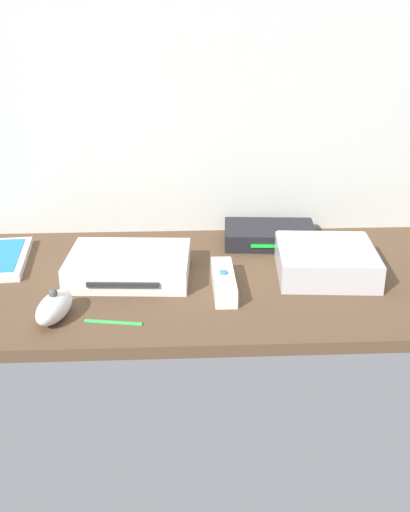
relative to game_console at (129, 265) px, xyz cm
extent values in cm
cube|color=brown|center=(13.41, -0.72, -3.20)|extent=(100.00, 48.00, 2.00)
cube|color=silver|center=(13.41, 23.88, 29.80)|extent=(110.00, 1.20, 64.00)
cube|color=white|center=(0.00, 0.03, 0.00)|extent=(22.04, 17.39, 4.40)
cube|color=#2D2D2D|center=(-0.56, -8.15, 0.00)|extent=(12.01, 1.42, 0.80)
cube|color=silver|center=(34.98, -0.96, 0.30)|extent=(18.36, 18.36, 5.00)
cube|color=silver|center=(34.98, -0.96, 2.95)|extent=(17.62, 17.62, 0.30)
cube|color=black|center=(27.22, 15.39, -0.50)|extent=(18.86, 13.33, 3.40)
cube|color=#19D833|center=(26.75, 9.21, -0.50)|extent=(8.01, 1.01, 0.60)
cube|color=white|center=(16.29, -6.17, -0.70)|extent=(3.70, 14.82, 3.00)
cylinder|color=#387FDB|center=(16.29, -6.17, 1.00)|extent=(1.40, 1.40, 0.40)
ellipsoid|color=white|center=(-10.50, -15.35, -0.20)|extent=(6.54, 10.73, 4.00)
sphere|color=#4C4C4C|center=(-10.50, -15.35, 2.20)|extent=(1.40, 1.40, 1.40)
cylinder|color=green|center=(-1.40, -17.18, -1.85)|extent=(8.98, 2.30, 0.70)
camera|label=1|loc=(8.37, -103.07, 44.03)|focal=44.36mm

